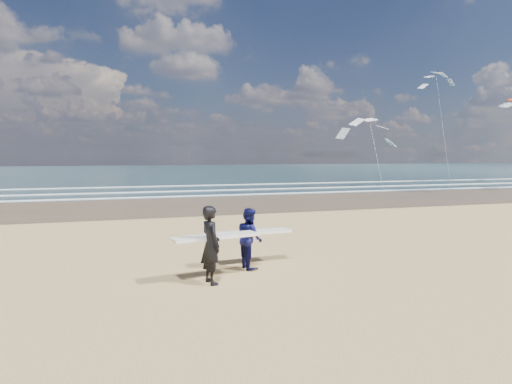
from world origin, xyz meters
name	(u,v)px	position (x,y,z in m)	size (l,w,h in m)	color
wet_sand_strip	(437,195)	(20.00, 18.00, 0.01)	(220.00, 12.00, 0.01)	#4C3D28
ocean	(239,171)	(20.00, 72.00, 0.01)	(220.00, 100.00, 0.02)	#1B373C
foam_breakers	(365,186)	(20.00, 28.10, 0.05)	(220.00, 11.70, 0.05)	white
surfer_near	(211,244)	(-1.24, 0.32, 0.95)	(2.26, 1.19, 1.87)	black
surfer_far	(250,238)	(0.07, 1.45, 0.83)	(2.24, 1.13, 1.64)	#0A0C3D
kite_1	(374,142)	(19.22, 25.47, 4.19)	(5.98, 4.76, 7.43)	slate
kite_5	(442,121)	(30.99, 30.72, 6.69)	(4.50, 4.60, 13.02)	slate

